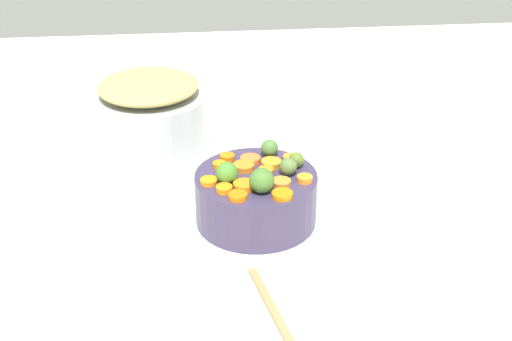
{
  "coord_description": "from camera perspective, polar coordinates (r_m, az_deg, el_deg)",
  "views": [
    {
      "loc": [
        1.05,
        -0.16,
        0.72
      ],
      "look_at": [
        -0.04,
        -0.05,
        0.13
      ],
      "focal_mm": 48.7,
      "sensor_mm": 36.0,
      "label": 1
    }
  ],
  "objects": [
    {
      "name": "serving_bowl_carrots",
      "position": [
        1.27,
        0.0,
        -2.28
      ],
      "size": [
        0.22,
        0.22,
        0.1
      ],
      "primitive_type": "cylinder",
      "color": "#38314F",
      "rests_on": "tabletop"
    },
    {
      "name": "brussels_sprout_3",
      "position": [
        1.27,
        3.33,
        0.88
      ],
      "size": [
        0.03,
        0.03,
        0.03
      ],
      "primitive_type": "sphere",
      "color": "#556D2B",
      "rests_on": "serving_bowl_carrots"
    },
    {
      "name": "carrot_slice_3",
      "position": [
        1.3,
        -2.38,
        1.07
      ],
      "size": [
        0.04,
        0.04,
        0.01
      ],
      "primitive_type": "cylinder",
      "rotation": [
        0.0,
        0.0,
        3.52
      ],
      "color": "orange",
      "rests_on": "serving_bowl_carrots"
    },
    {
      "name": "carrot_slice_6",
      "position": [
        1.25,
        0.84,
        -0.06
      ],
      "size": [
        0.03,
        0.03,
        0.01
      ],
      "primitive_type": "cylinder",
      "rotation": [
        0.0,
        0.0,
        4.71
      ],
      "color": "orange",
      "rests_on": "serving_bowl_carrots"
    },
    {
      "name": "carrot_slice_5",
      "position": [
        1.29,
        -0.47,
        0.91
      ],
      "size": [
        0.05,
        0.05,
        0.01
      ],
      "primitive_type": "cylinder",
      "rotation": [
        0.0,
        0.0,
        2.79
      ],
      "color": "orange",
      "rests_on": "serving_bowl_carrots"
    },
    {
      "name": "carrot_slice_1",
      "position": [
        1.26,
        -1.01,
        0.32
      ],
      "size": [
        0.05,
        0.05,
        0.01
      ],
      "primitive_type": "cylinder",
      "rotation": [
        0.0,
        0.0,
        0.24
      ],
      "color": "orange",
      "rests_on": "serving_bowl_carrots"
    },
    {
      "name": "casserole_dish",
      "position": [
        1.55,
        8.64,
        3.08
      ],
      "size": [
        0.23,
        0.23,
        0.08
      ],
      "primitive_type": "cylinder",
      "color": "white",
      "rests_on": "tabletop"
    },
    {
      "name": "carrot_slice_4",
      "position": [
        1.22,
        0.08,
        -0.75
      ],
      "size": [
        0.03,
        0.03,
        0.01
      ],
      "primitive_type": "cylinder",
      "rotation": [
        0.0,
        0.0,
        4.4
      ],
      "color": "orange",
      "rests_on": "serving_bowl_carrots"
    },
    {
      "name": "carrot_slice_2",
      "position": [
        1.22,
        -3.89,
        -0.88
      ],
      "size": [
        0.03,
        0.03,
        0.01
      ],
      "primitive_type": "cylinder",
      "rotation": [
        0.0,
        0.0,
        4.68
      ],
      "color": "orange",
      "rests_on": "serving_bowl_carrots"
    },
    {
      "name": "carrot_slice_12",
      "position": [
        1.2,
        -1.01,
        -1.26
      ],
      "size": [
        0.05,
        0.05,
        0.01
      ],
      "primitive_type": "cylinder",
      "rotation": [
        0.0,
        0.0,
        1.94
      ],
      "color": "orange",
      "rests_on": "serving_bowl_carrots"
    },
    {
      "name": "metal_pot",
      "position": [
        1.51,
        -8.59,
        3.63
      ],
      "size": [
        0.24,
        0.24,
        0.14
      ],
      "primitive_type": "cylinder",
      "color": "#B0B8BD",
      "rests_on": "tabletop"
    },
    {
      "name": "carrot_slice_13",
      "position": [
        1.22,
        2.08,
        -0.89
      ],
      "size": [
        0.05,
        0.05,
        0.01
      ],
      "primitive_type": "cylinder",
      "rotation": [
        0.0,
        0.0,
        4.19
      ],
      "color": "orange",
      "rests_on": "serving_bowl_carrots"
    },
    {
      "name": "carrot_slice_9",
      "position": [
        1.3,
        2.82,
        1.06
      ],
      "size": [
        0.04,
        0.04,
        0.01
      ],
      "primitive_type": "cylinder",
      "rotation": [
        0.0,
        0.0,
        0.9
      ],
      "color": "orange",
      "rests_on": "serving_bowl_carrots"
    },
    {
      "name": "stuffing_mound",
      "position": [
        1.47,
        -8.85,
        6.86
      ],
      "size": [
        0.21,
        0.21,
        0.04
      ],
      "primitive_type": "ellipsoid",
      "color": "tan",
      "rests_on": "metal_pot"
    },
    {
      "name": "carrot_slice_0",
      "position": [
        1.23,
        4.02,
        -0.68
      ],
      "size": [
        0.03,
        0.03,
        0.01
      ],
      "primitive_type": "cylinder",
      "rotation": [
        0.0,
        0.0,
        1.84
      ],
      "color": "orange",
      "rests_on": "serving_bowl_carrots"
    },
    {
      "name": "tabletop",
      "position": [
        1.28,
        2.47,
        -5.21
      ],
      "size": [
        2.4,
        2.4,
        0.02
      ],
      "primitive_type": "cube",
      "color": "white",
      "rests_on": "ground"
    },
    {
      "name": "brussels_sprout_4",
      "position": [
        1.31,
        1.12,
        1.85
      ],
      "size": [
        0.03,
        0.03,
        0.03
      ],
      "primitive_type": "sphere",
      "color": "#477137",
      "rests_on": "serving_bowl_carrots"
    },
    {
      "name": "carrot_slice_11",
      "position": [
        1.28,
        1.25,
        0.6
      ],
      "size": [
        0.04,
        0.04,
        0.01
      ],
      "primitive_type": "cylinder",
      "rotation": [
        0.0,
        0.0,
        3.35
      ],
      "color": "orange",
      "rests_on": "serving_bowl_carrots"
    },
    {
      "name": "brussels_sprout_0",
      "position": [
        1.21,
        -2.4,
        -0.2
      ],
      "size": [
        0.04,
        0.04,
        0.04
      ],
      "primitive_type": "sphere",
      "color": "#457D29",
      "rests_on": "serving_bowl_carrots"
    },
    {
      "name": "carrot_slice_7",
      "position": [
        1.18,
        2.17,
        -2.0
      ],
      "size": [
        0.05,
        0.05,
        0.01
      ],
      "primitive_type": "cylinder",
      "rotation": [
        0.0,
        0.0,
        3.84
      ],
      "color": "orange",
      "rests_on": "serving_bowl_carrots"
    },
    {
      "name": "carrot_slice_10",
      "position": [
        1.27,
        -3.02,
        0.45
      ],
      "size": [
        0.03,
        0.03,
        0.01
      ],
      "primitive_type": "cylinder",
      "rotation": [
        0.0,
        0.0,
        4.42
      ],
      "color": "orange",
      "rests_on": "serving_bowl_carrots"
    },
    {
      "name": "carrot_slice_14",
      "position": [
        1.17,
        -1.51,
        -2.12
      ],
      "size": [
        0.04,
        0.04,
        0.01
      ],
      "primitive_type": "cylinder",
      "rotation": [
        0.0,
        0.0,
        2.1
      ],
      "color": "orange",
      "rests_on": "serving_bowl_carrots"
    },
    {
      "name": "carrot_slice_8",
      "position": [
        1.19,
        -2.62,
        -1.52
      ],
      "size": [
        0.04,
        0.04,
        0.01
      ],
      "primitive_type": "cylinder",
      "rotation": [
        0.0,
        0.0,
        2.14
      ],
      "color": "orange",
      "rests_on": "serving_bowl_carrots"
    },
    {
      "name": "brussels_sprout_1",
      "position": [
        1.24,
        2.65,
        0.33
      ],
      "size": [
        0.03,
        0.03,
        0.03
      ],
      "primitive_type": "sphere",
      "color": "#526E38",
      "rests_on": "serving_bowl_carrots"
    },
    {
      "name": "brussels_sprout_2",
      "position": [
        1.19,
        0.47,
        -0.83
      ],
      "size": [
        0.04,
        0.04,
        0.04
      ],
      "primitive_type": "sphere",
      "color": "#426E2B",
      "rests_on": "serving_bowl_carrots"
    }
  ]
}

